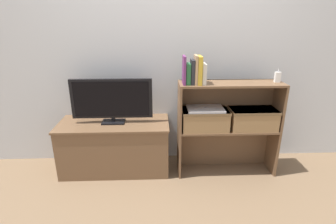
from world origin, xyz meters
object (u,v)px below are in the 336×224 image
object	(u,v)px
tv_stand	(115,146)
book_mustard	(199,70)
book_forest	(188,74)
book_charcoal	(192,72)
laptop	(205,109)
book_tan	(196,70)
storage_basket_left	(205,118)
baby_monitor	(277,77)
book_plum	(184,70)
tv	(112,100)
storage_basket_right	(253,118)
book_ivory	(204,74)

from	to	relation	value
tv_stand	book_mustard	size ratio (longest dim) A/B	4.37
book_forest	book_charcoal	bearing A→B (deg)	0.00
book_charcoal	laptop	xyz separation A→B (m)	(0.14, 0.02, -0.36)
tv_stand	laptop	bearing A→B (deg)	-6.65
book_tan	storage_basket_left	bearing A→B (deg)	10.49
baby_monitor	book_plum	bearing A→B (deg)	-177.69
laptop	tv	bearing A→B (deg)	173.45
book_charcoal	storage_basket_right	distance (m)	0.76
tv_stand	storage_basket_right	bearing A→B (deg)	-4.38
tv_stand	book_tan	world-z (taller)	book_tan
book_plum	storage_basket_right	xyz separation A→B (m)	(0.68, 0.02, -0.47)
book_ivory	tv	bearing A→B (deg)	171.85
tv_stand	book_ivory	bearing A→B (deg)	-8.26
book_tan	book_charcoal	bearing A→B (deg)	180.00
tv	book_mustard	xyz separation A→B (m)	(0.81, -0.12, 0.30)
book_ivory	baby_monitor	size ratio (longest dim) A/B	1.48
book_tan	laptop	distance (m)	0.39
book_plum	book_mustard	distance (m)	0.14
storage_basket_left	laptop	world-z (taller)	laptop
storage_basket_left	laptop	size ratio (longest dim) A/B	1.29
book_tan	storage_basket_right	bearing A→B (deg)	2.01
tv_stand	book_tan	xyz separation A→B (m)	(0.78, -0.12, 0.80)
book_charcoal	laptop	world-z (taller)	book_charcoal
tv_stand	book_forest	size ratio (longest dim) A/B	5.87
book_plum	book_charcoal	distance (m)	0.08
book_plum	book_forest	xyz separation A→B (m)	(0.04, 0.00, -0.03)
book_forest	baby_monitor	bearing A→B (deg)	2.41
tv_stand	book_charcoal	world-z (taller)	book_charcoal
book_charcoal	laptop	size ratio (longest dim) A/B	0.63
book_plum	storage_basket_left	size ratio (longest dim) A/B	0.57
tv	book_mustard	bearing A→B (deg)	-8.54
book_forest	book_tan	distance (m)	0.08
baby_monitor	storage_basket_left	size ratio (longest dim) A/B	0.28
book_mustard	storage_basket_left	world-z (taller)	book_mustard
book_forest	book_tan	xyz separation A→B (m)	(0.07, 0.00, 0.04)
book_ivory	laptop	distance (m)	0.34
book_plum	book_ivory	xyz separation A→B (m)	(0.18, 0.00, -0.03)
baby_monitor	laptop	distance (m)	0.72
book_charcoal	storage_basket_left	size ratio (longest dim) A/B	0.49
tv	book_forest	world-z (taller)	book_forest
book_charcoal	book_mustard	bearing A→B (deg)	0.00
book_plum	tv	bearing A→B (deg)	169.78
baby_monitor	storage_basket_left	distance (m)	0.77
book_plum	storage_basket_left	bearing A→B (deg)	5.41
book_charcoal	baby_monitor	size ratio (longest dim) A/B	1.74
book_tan	baby_monitor	xyz separation A→B (m)	(0.77, 0.04, -0.08)
storage_basket_left	book_plum	bearing A→B (deg)	-174.59
storage_basket_right	book_tan	bearing A→B (deg)	-177.99
book_tan	book_ivory	bearing A→B (deg)	0.00
book_forest	book_mustard	size ratio (longest dim) A/B	0.74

